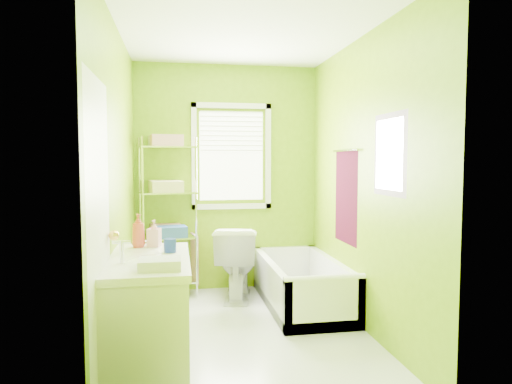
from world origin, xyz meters
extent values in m
plane|color=silver|center=(0.00, 0.00, 0.00)|extent=(2.90, 2.90, 0.00)
cube|color=#699207|center=(0.00, 1.45, 1.30)|extent=(2.10, 0.04, 2.60)
cube|color=#699207|center=(0.00, -1.45, 1.30)|extent=(2.10, 0.04, 2.60)
cube|color=#699207|center=(-1.05, 0.00, 1.30)|extent=(0.04, 2.90, 2.60)
cube|color=#699207|center=(1.05, 0.00, 1.30)|extent=(0.04, 2.90, 2.60)
cube|color=white|center=(0.00, 0.00, 2.60)|extent=(2.10, 2.90, 0.04)
cube|color=white|center=(0.05, 1.44, 1.55)|extent=(0.74, 0.01, 1.01)
cube|color=white|center=(0.05, 1.42, 0.97)|extent=(0.92, 0.05, 0.06)
cube|color=white|center=(0.05, 1.42, 2.13)|extent=(0.92, 0.05, 0.06)
cube|color=white|center=(-0.38, 1.42, 1.55)|extent=(0.06, 0.05, 1.22)
cube|color=white|center=(0.48, 1.42, 1.55)|extent=(0.06, 0.05, 1.22)
cube|color=white|center=(0.05, 1.42, 1.84)|extent=(0.72, 0.02, 0.50)
cube|color=white|center=(-1.04, -1.00, 1.00)|extent=(0.02, 0.80, 2.00)
sphere|color=gold|center=(-1.00, -0.67, 1.00)|extent=(0.07, 0.07, 0.07)
cube|color=#3B0619|center=(1.04, 0.35, 1.15)|extent=(0.02, 0.58, 0.90)
cylinder|color=silver|center=(1.02, 0.35, 1.60)|extent=(0.02, 0.62, 0.02)
cube|color=#CC5972|center=(1.04, -0.55, 1.55)|extent=(0.02, 0.54, 0.64)
cube|color=white|center=(1.03, -0.55, 1.55)|extent=(0.01, 0.44, 0.54)
cube|color=white|center=(0.68, 0.66, 0.05)|extent=(0.74, 1.58, 0.11)
cube|color=white|center=(0.35, 0.66, 0.24)|extent=(0.07, 1.58, 0.47)
cube|color=white|center=(1.01, 0.66, 0.24)|extent=(0.07, 1.58, 0.47)
cube|color=white|center=(0.68, -0.09, 0.24)|extent=(0.74, 0.07, 0.47)
cube|color=white|center=(0.68, 1.41, 0.24)|extent=(0.74, 0.07, 0.47)
cylinder|color=white|center=(0.68, -0.09, 0.47)|extent=(0.74, 0.07, 0.07)
cylinder|color=blue|center=(0.68, 0.17, 0.13)|extent=(0.32, 0.32, 0.06)
cylinder|color=yellow|center=(0.68, 0.17, 0.19)|extent=(0.30, 0.30, 0.05)
cube|color=blue|center=(0.65, 0.29, 0.24)|extent=(0.23, 0.10, 0.21)
imported|color=white|center=(0.06, 1.04, 0.40)|extent=(0.59, 0.86, 0.80)
cube|color=silver|center=(-0.78, -0.63, 0.39)|extent=(0.54, 1.08, 0.78)
cube|color=white|center=(-0.78, -0.63, 0.81)|extent=(0.57, 1.11, 0.05)
ellipsoid|color=white|center=(-0.76, -0.78, 0.80)|extent=(0.37, 0.48, 0.13)
cylinder|color=silver|center=(-0.94, -0.78, 0.90)|extent=(0.03, 0.03, 0.16)
cylinder|color=silver|center=(-0.94, -0.78, 0.97)|extent=(0.12, 0.02, 0.02)
imported|color=#CD453C|center=(-0.88, -0.23, 0.96)|extent=(0.14, 0.14, 0.26)
imported|color=#F29CC4|center=(-0.76, -0.21, 0.94)|extent=(0.11, 0.12, 0.21)
cylinder|color=navy|center=(-0.63, -0.47, 0.88)|extent=(0.09, 0.09, 0.10)
cube|color=silver|center=(-0.69, -0.98, 0.86)|extent=(0.26, 0.20, 0.06)
cylinder|color=silver|center=(-0.93, 1.03, 0.88)|extent=(0.02, 0.02, 1.76)
cylinder|color=silver|center=(-0.99, 1.37, 0.88)|extent=(0.02, 0.02, 1.76)
cylinder|color=silver|center=(-0.37, 1.13, 0.88)|extent=(0.02, 0.02, 1.76)
cylinder|color=silver|center=(-0.43, 1.47, 0.88)|extent=(0.02, 0.02, 1.76)
cube|color=silver|center=(-0.68, 1.25, 0.16)|extent=(0.64, 0.46, 0.02)
cube|color=silver|center=(-0.68, 1.25, 0.66)|extent=(0.64, 0.46, 0.02)
cube|color=silver|center=(-0.68, 1.25, 1.15)|extent=(0.64, 0.46, 0.02)
cube|color=silver|center=(-0.68, 1.25, 1.65)|extent=(0.64, 0.46, 0.02)
cube|color=pink|center=(-0.68, 1.14, 1.72)|extent=(0.36, 0.27, 0.12)
cube|color=silver|center=(-0.72, 1.37, 1.72)|extent=(0.36, 0.27, 0.12)
cube|color=#D8CA84|center=(-0.68, 1.14, 1.22)|extent=(0.36, 0.27, 0.12)
cube|color=#D8CA84|center=(-0.72, 1.37, 1.22)|extent=(0.36, 0.27, 0.12)
cube|color=#2A4E98|center=(-0.65, 1.16, 0.73)|extent=(0.36, 0.27, 0.12)
cube|color=pink|center=(-0.71, 1.39, 0.73)|extent=(0.36, 0.27, 0.12)
cube|color=pink|center=(-0.39, 1.30, 0.40)|extent=(0.08, 0.31, 0.55)
camera|label=1|loc=(-0.57, -3.83, 1.51)|focal=32.00mm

